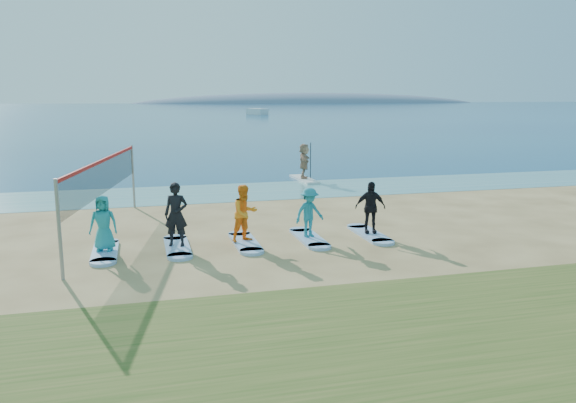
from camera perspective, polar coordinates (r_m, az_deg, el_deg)
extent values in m
plane|color=tan|center=(16.14, -0.38, -5.23)|extent=(600.00, 600.00, 0.00)
plane|color=teal|center=(26.19, -6.13, 0.94)|extent=(600.00, 600.00, 0.00)
plane|color=navy|center=(175.12, -13.75, 9.00)|extent=(600.00, 600.00, 0.00)
ellipsoid|color=slate|center=(330.21, 2.62, 9.97)|extent=(220.00, 56.00, 18.00)
cylinder|color=gray|center=(14.61, -22.22, -2.69)|extent=(0.09, 0.09, 2.50)
cylinder|color=gray|center=(23.19, -15.46, 2.44)|extent=(0.09, 0.09, 2.50)
cube|color=black|center=(18.75, -18.19, 2.41)|extent=(1.69, 8.85, 1.00)
cube|color=red|center=(18.69, -18.28, 3.99)|extent=(1.72, 8.86, 0.10)
cube|color=silver|center=(29.76, 1.65, 2.28)|extent=(0.84, 3.03, 0.12)
imported|color=tan|center=(29.63, 1.66, 4.14)|extent=(1.05, 1.78, 1.83)
cube|color=silver|center=(132.04, -3.16, 8.81)|extent=(4.33, 6.59, 1.38)
cube|color=#91B3E1|center=(16.90, -18.09, -4.88)|extent=(0.70, 2.20, 0.09)
imported|color=teal|center=(16.70, -18.25, -2.10)|extent=(0.85, 0.63, 1.59)
cube|color=#91B3E1|center=(16.89, -11.18, -4.55)|extent=(0.70, 2.20, 0.09)
imported|color=black|center=(16.66, -11.30, -1.29)|extent=(0.79, 0.63, 1.87)
cube|color=#91B3E1|center=(17.13, -4.37, -4.16)|extent=(0.70, 2.20, 0.09)
imported|color=orange|center=(16.92, -4.41, -1.19)|extent=(1.02, 0.92, 1.73)
cube|color=#91B3E1|center=(17.59, 2.16, -3.74)|extent=(0.70, 2.20, 0.09)
imported|color=teal|center=(17.41, 2.18, -1.13)|extent=(1.12, 0.85, 1.54)
cube|color=#91B3E1|center=(18.28, 8.28, -3.29)|extent=(0.70, 2.20, 0.09)
imported|color=black|center=(18.08, 8.35, -0.59)|extent=(1.03, 0.58, 1.67)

